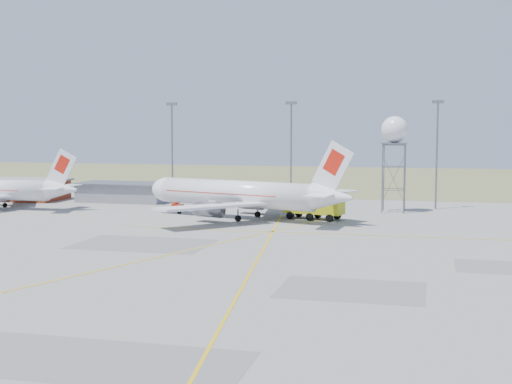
% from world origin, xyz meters
% --- Properties ---
extents(ground, '(400.00, 400.00, 0.00)m').
position_xyz_m(ground, '(0.00, 0.00, 0.00)').
color(ground, gray).
rests_on(ground, ground).
extents(grass_strip, '(400.00, 120.00, 0.03)m').
position_xyz_m(grass_strip, '(0.00, 140.00, 0.01)').
color(grass_strip, brown).
rests_on(grass_strip, ground).
extents(building_grey, '(19.00, 10.00, 3.90)m').
position_xyz_m(building_grey, '(-45.00, 64.00, 1.97)').
color(building_grey, gray).
rests_on(building_grey, ground).
extents(mast_a, '(2.20, 0.50, 20.50)m').
position_xyz_m(mast_a, '(-35.00, 66.00, 12.07)').
color(mast_a, slate).
rests_on(mast_a, ground).
extents(mast_b, '(2.20, 0.50, 20.50)m').
position_xyz_m(mast_b, '(-10.00, 66.00, 12.07)').
color(mast_b, slate).
rests_on(mast_b, ground).
extents(mast_c, '(2.20, 0.50, 20.50)m').
position_xyz_m(mast_c, '(18.00, 66.00, 12.07)').
color(mast_c, slate).
rests_on(mast_c, ground).
extents(airliner_main, '(38.87, 36.77, 13.47)m').
position_xyz_m(airliner_main, '(-14.27, 43.30, 4.13)').
color(airliner_main, white).
rests_on(airliner_main, ground).
extents(radar_tower, '(4.83, 4.83, 17.47)m').
position_xyz_m(radar_tower, '(10.45, 59.31, 9.80)').
color(radar_tower, slate).
rests_on(radar_tower, ground).
extents(fire_truck, '(10.55, 5.96, 4.01)m').
position_xyz_m(fire_truck, '(-1.72, 45.44, 1.93)').
color(fire_truck, '#C8CB17').
rests_on(fire_truck, ground).
extents(baggage_tug, '(2.42, 2.28, 1.59)m').
position_xyz_m(baggage_tug, '(-28.96, 52.50, 0.60)').
color(baggage_tug, '#A91F0C').
rests_on(baggage_tug, ground).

